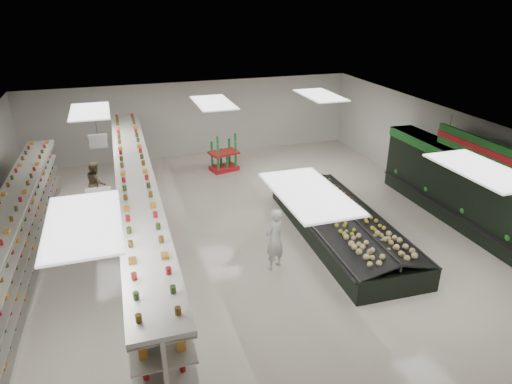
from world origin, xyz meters
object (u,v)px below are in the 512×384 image
object	(u,v)px
soda_endcap	(224,154)
shopper_background	(96,183)
shopper_main	(274,239)
produce_island	(341,223)
gondola_center	(139,215)
gondola_left	(17,245)

from	to	relation	value
soda_endcap	shopper_background	distance (m)	5.14
shopper_main	shopper_background	bearing A→B (deg)	-80.74
shopper_background	produce_island	bearing A→B (deg)	-130.83
gondola_center	gondola_left	bearing A→B (deg)	-170.51
produce_island	shopper_background	size ratio (longest dim) A/B	4.29
gondola_left	shopper_main	distance (m)	6.40
produce_island	gondola_center	bearing A→B (deg)	168.99
produce_island	shopper_main	distance (m)	2.65
gondola_left	shopper_main	xyz separation A→B (m)	(6.20, -1.61, -0.04)
gondola_left	shopper_main	size ratio (longest dim) A/B	6.58
gondola_center	soda_endcap	bearing A→B (deg)	55.56
gondola_left	soda_endcap	size ratio (longest dim) A/B	7.89
gondola_center	produce_island	size ratio (longest dim) A/B	2.04
shopper_main	shopper_background	xyz separation A→B (m)	(-4.35, 5.59, -0.10)
soda_endcap	shopper_main	bearing A→B (deg)	-93.90
gondola_center	produce_island	distance (m)	5.76
shopper_main	shopper_background	size ratio (longest dim) A/B	1.13
shopper_main	gondola_center	bearing A→B (deg)	-61.54
soda_endcap	gondola_left	bearing A→B (deg)	-139.58
soda_endcap	gondola_center	bearing A→B (deg)	-125.16
gondola_center	shopper_main	bearing A→B (deg)	-32.23
produce_island	soda_endcap	distance (m)	6.63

